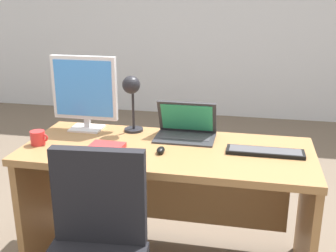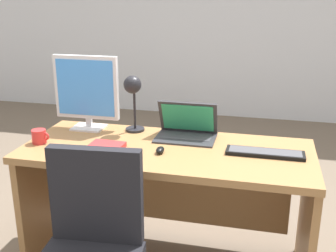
{
  "view_description": "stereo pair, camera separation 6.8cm",
  "coord_description": "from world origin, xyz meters",
  "px_view_note": "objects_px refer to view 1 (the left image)",
  "views": [
    {
      "loc": [
        0.46,
        -2.17,
        1.62
      ],
      "look_at": [
        0.0,
        0.03,
        0.88
      ],
      "focal_mm": 44.79,
      "sensor_mm": 36.0,
      "label": 1
    },
    {
      "loc": [
        0.52,
        -2.16,
        1.62
      ],
      "look_at": [
        0.0,
        0.03,
        0.88
      ],
      "focal_mm": 44.79,
      "sensor_mm": 36.0,
      "label": 2
    }
  ],
  "objects_px": {
    "mouse": "(161,150)",
    "desk_lamp": "(132,92)",
    "desk": "(168,179)",
    "keyboard": "(265,152)",
    "laptop": "(186,126)",
    "monitor": "(84,91)",
    "book": "(103,151)",
    "coffee_mug": "(38,138)"
  },
  "relations": [
    {
      "from": "mouse",
      "to": "desk_lamp",
      "type": "height_order",
      "value": "desk_lamp"
    },
    {
      "from": "desk",
      "to": "keyboard",
      "type": "height_order",
      "value": "keyboard"
    },
    {
      "from": "laptop",
      "to": "mouse",
      "type": "distance_m",
      "value": 0.32
    },
    {
      "from": "desk",
      "to": "monitor",
      "type": "xyz_separation_m",
      "value": [
        -0.57,
        0.18,
        0.47
      ]
    },
    {
      "from": "keyboard",
      "to": "mouse",
      "type": "xyz_separation_m",
      "value": [
        -0.56,
        -0.11,
        0.01
      ]
    },
    {
      "from": "laptop",
      "to": "desk",
      "type": "bearing_deg",
      "value": -114.05
    },
    {
      "from": "monitor",
      "to": "laptop",
      "type": "distance_m",
      "value": 0.67
    },
    {
      "from": "keyboard",
      "to": "book",
      "type": "xyz_separation_m",
      "value": [
        -0.87,
        -0.18,
        0.0
      ]
    },
    {
      "from": "book",
      "to": "monitor",
      "type": "bearing_deg",
      "value": 123.24
    },
    {
      "from": "desk_lamp",
      "to": "laptop",
      "type": "bearing_deg",
      "value": -2.35
    },
    {
      "from": "monitor",
      "to": "desk_lamp",
      "type": "xyz_separation_m",
      "value": [
        0.3,
        0.01,
        0.0
      ]
    },
    {
      "from": "keyboard",
      "to": "coffee_mug",
      "type": "relative_size",
      "value": 3.94
    },
    {
      "from": "monitor",
      "to": "laptop",
      "type": "bearing_deg",
      "value": -0.66
    },
    {
      "from": "book",
      "to": "coffee_mug",
      "type": "xyz_separation_m",
      "value": [
        -0.41,
        0.06,
        0.03
      ]
    },
    {
      "from": "desk_lamp",
      "to": "monitor",
      "type": "bearing_deg",
      "value": -178.75
    },
    {
      "from": "laptop",
      "to": "desk_lamp",
      "type": "distance_m",
      "value": 0.39
    },
    {
      "from": "mouse",
      "to": "coffee_mug",
      "type": "height_order",
      "value": "coffee_mug"
    },
    {
      "from": "desk",
      "to": "monitor",
      "type": "relative_size",
      "value": 3.49
    },
    {
      "from": "keyboard",
      "to": "desk_lamp",
      "type": "bearing_deg",
      "value": 165.96
    },
    {
      "from": "mouse",
      "to": "coffee_mug",
      "type": "relative_size",
      "value": 0.74
    },
    {
      "from": "desk",
      "to": "book",
      "type": "height_order",
      "value": "book"
    },
    {
      "from": "laptop",
      "to": "keyboard",
      "type": "bearing_deg",
      "value": -21.93
    },
    {
      "from": "monitor",
      "to": "coffee_mug",
      "type": "xyz_separation_m",
      "value": [
        -0.17,
        -0.32,
        -0.21
      ]
    },
    {
      "from": "desk_lamp",
      "to": "book",
      "type": "xyz_separation_m",
      "value": [
        -0.06,
        -0.38,
        -0.24
      ]
    },
    {
      "from": "mouse",
      "to": "book",
      "type": "distance_m",
      "value": 0.32
    },
    {
      "from": "laptop",
      "to": "book",
      "type": "bearing_deg",
      "value": -137.56
    },
    {
      "from": "laptop",
      "to": "desk_lamp",
      "type": "bearing_deg",
      "value": 177.65
    },
    {
      "from": "keyboard",
      "to": "mouse",
      "type": "distance_m",
      "value": 0.57
    },
    {
      "from": "mouse",
      "to": "book",
      "type": "height_order",
      "value": "mouse"
    },
    {
      "from": "monitor",
      "to": "laptop",
      "type": "relative_size",
      "value": 1.32
    },
    {
      "from": "keyboard",
      "to": "desk_lamp",
      "type": "xyz_separation_m",
      "value": [
        -0.81,
        0.2,
        0.25
      ]
    },
    {
      "from": "laptop",
      "to": "mouse",
      "type": "xyz_separation_m",
      "value": [
        -0.09,
        -0.3,
        -0.05
      ]
    },
    {
      "from": "desk_lamp",
      "to": "book",
      "type": "relative_size",
      "value": 1.41
    },
    {
      "from": "coffee_mug",
      "to": "book",
      "type": "bearing_deg",
      "value": -7.79
    },
    {
      "from": "laptop",
      "to": "coffee_mug",
      "type": "relative_size",
      "value": 3.35
    },
    {
      "from": "laptop",
      "to": "coffee_mug",
      "type": "bearing_deg",
      "value": -159.13
    },
    {
      "from": "desk",
      "to": "laptop",
      "type": "relative_size",
      "value": 4.61
    },
    {
      "from": "laptop",
      "to": "keyboard",
      "type": "distance_m",
      "value": 0.51
    },
    {
      "from": "monitor",
      "to": "laptop",
      "type": "height_order",
      "value": "monitor"
    },
    {
      "from": "monitor",
      "to": "desk_lamp",
      "type": "distance_m",
      "value": 0.3
    },
    {
      "from": "mouse",
      "to": "desk_lamp",
      "type": "distance_m",
      "value": 0.47
    },
    {
      "from": "laptop",
      "to": "desk_lamp",
      "type": "xyz_separation_m",
      "value": [
        -0.34,
        0.01,
        0.19
      ]
    }
  ]
}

